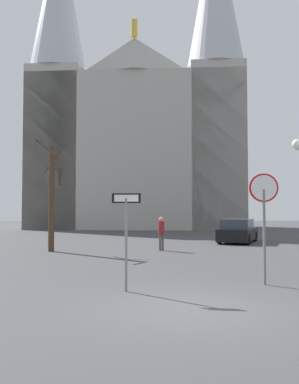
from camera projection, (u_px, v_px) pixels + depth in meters
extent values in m
plane|color=#424244|center=(192.00, 309.00, 8.35)|extent=(120.00, 120.00, 0.00)
cube|color=#ADA89E|center=(138.00, 156.00, 43.86)|extent=(22.86, 12.93, 15.72)
pyramid|color=#ADA89E|center=(134.00, 55.00, 39.88)|extent=(7.82, 2.76, 3.50)
cylinder|color=gold|center=(134.00, 29.00, 39.99)|extent=(0.70, 0.70, 1.80)
cube|color=#ADA89E|center=(57.00, 150.00, 41.71)|extent=(5.86, 5.86, 16.52)
cube|color=#ADA89E|center=(216.00, 148.00, 40.63)|extent=(5.86, 5.86, 16.52)
cylinder|color=slate|center=(264.00, 237.00, 11.00)|extent=(0.08, 0.08, 2.63)
cylinder|color=red|center=(264.00, 188.00, 11.06)|extent=(0.80, 0.13, 0.80)
cylinder|color=white|center=(264.00, 188.00, 11.04)|extent=(0.70, 0.09, 0.70)
cylinder|color=slate|center=(126.00, 245.00, 10.12)|extent=(0.07, 0.07, 2.36)
cube|color=black|center=(126.00, 198.00, 10.17)|extent=(0.74, 0.14, 0.25)
cube|color=white|center=(126.00, 198.00, 10.15)|extent=(0.62, 0.10, 0.17)
sphere|color=white|center=(299.00, 146.00, 12.93)|extent=(0.31, 0.31, 0.31)
sphere|color=white|center=(297.00, 144.00, 12.59)|extent=(0.31, 0.31, 0.31)
cylinder|color=#473323|center=(52.00, 199.00, 19.57)|extent=(0.29, 0.29, 5.12)
cylinder|color=#473323|center=(53.00, 162.00, 19.99)|extent=(0.79, 0.19, 1.08)
cylinder|color=#473323|center=(47.00, 149.00, 19.08)|extent=(1.24, 0.32, 1.02)
cylinder|color=#473323|center=(60.00, 178.00, 19.70)|extent=(0.26, 0.84, 0.83)
cube|color=black|center=(238.00, 234.00, 24.64)|extent=(3.44, 4.61, 0.73)
cube|color=#333D47|center=(237.00, 224.00, 24.47)|extent=(2.49, 2.84, 0.57)
cylinder|color=black|center=(229.00, 235.00, 26.27)|extent=(0.47, 0.67, 0.64)
cylinder|color=black|center=(255.00, 236.00, 25.63)|extent=(0.47, 0.67, 0.64)
cylinder|color=black|center=(220.00, 238.00, 23.62)|extent=(0.47, 0.67, 0.64)
cylinder|color=black|center=(248.00, 239.00, 22.98)|extent=(0.47, 0.67, 0.64)
cylinder|color=#594C47|center=(163.00, 242.00, 19.90)|extent=(0.12, 0.12, 0.83)
cylinder|color=#594C47|center=(160.00, 242.00, 19.82)|extent=(0.12, 0.12, 0.83)
cylinder|color=maroon|center=(161.00, 228.00, 19.89)|extent=(0.32, 0.32, 0.62)
sphere|color=tan|center=(161.00, 219.00, 19.91)|extent=(0.23, 0.23, 0.23)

